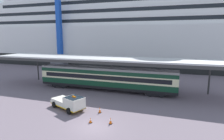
# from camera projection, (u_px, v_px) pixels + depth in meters

# --- Properties ---
(ground_plane) EXTENTS (400.00, 400.00, 0.00)m
(ground_plane) POSITION_uv_depth(u_px,v_px,m) (94.00, 127.00, 20.33)
(ground_plane) COLOR slate
(cruise_ship) EXTENTS (120.05, 29.57, 39.62)m
(cruise_ship) POSITION_uv_depth(u_px,v_px,m) (149.00, 25.00, 63.63)
(cruise_ship) COLOR black
(cruise_ship) RESTS_ON ground
(platform_canopy) EXTENTS (42.36, 6.38, 5.78)m
(platform_canopy) POSITION_uv_depth(u_px,v_px,m) (106.00, 59.00, 33.36)
(platform_canopy) COLOR silver
(platform_canopy) RESTS_ON ground
(train_carriage) EXTENTS (24.38, 2.81, 4.11)m
(train_carriage) POSITION_uv_depth(u_px,v_px,m) (105.00, 78.00, 33.54)
(train_carriage) COLOR black
(train_carriage) RESTS_ON ground
(service_truck) EXTENTS (5.57, 3.94, 2.02)m
(service_truck) POSITION_uv_depth(u_px,v_px,m) (70.00, 102.00, 24.95)
(service_truck) COLOR silver
(service_truck) RESTS_ON ground
(traffic_cone_near) EXTENTS (0.36, 0.36, 0.76)m
(traffic_cone_near) POSITION_uv_depth(u_px,v_px,m) (111.00, 121.00, 20.94)
(traffic_cone_near) COLOR black
(traffic_cone_near) RESTS_ON ground
(traffic_cone_mid) EXTENTS (0.36, 0.36, 0.79)m
(traffic_cone_mid) POSITION_uv_depth(u_px,v_px,m) (100.00, 110.00, 23.99)
(traffic_cone_mid) COLOR black
(traffic_cone_mid) RESTS_ON ground
(traffic_cone_far) EXTENTS (0.36, 0.36, 0.61)m
(traffic_cone_far) POSITION_uv_depth(u_px,v_px,m) (90.00, 120.00, 21.21)
(traffic_cone_far) COLOR black
(traffic_cone_far) RESTS_ON ground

